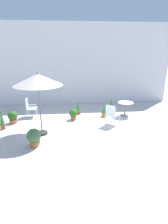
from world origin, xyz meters
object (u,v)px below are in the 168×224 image
at_px(cafe_table_0, 125,106).
at_px(potted_plant_4, 78,107).
at_px(patio_umbrella_0, 38,80).
at_px(potted_plant_0, 111,105).
at_px(patio_chair_0, 112,114).
at_px(potted_plant_1, 13,117).
at_px(potted_plant_2, 73,114).
at_px(potted_plant_6, 2,120).
at_px(patio_chair_1, 30,107).
at_px(potted_plant_5, 34,137).
at_px(potted_plant_3, 104,111).

bearing_deg(cafe_table_0, potted_plant_4, 168.29).
relative_size(patio_umbrella_0, potted_plant_0, 3.37).
xyz_separation_m(patio_chair_0, potted_plant_0, (0.41, 1.82, -0.15)).
bearing_deg(potted_plant_4, potted_plant_0, 4.46).
bearing_deg(potted_plant_1, potted_plant_4, 17.45).
height_order(patio_umbrella_0, potted_plant_2, patio_umbrella_0).
relative_size(patio_umbrella_0, potted_plant_6, 2.97).
relative_size(patio_umbrella_0, potted_plant_2, 4.44).
distance_m(patio_chair_0, patio_chair_1, 4.14).
bearing_deg(potted_plant_6, potted_plant_5, -45.43).
bearing_deg(potted_plant_2, patio_chair_0, -26.75).
height_order(potted_plant_1, potted_plant_2, potted_plant_1).
xyz_separation_m(patio_chair_0, potted_plant_1, (-4.51, 0.70, -0.25)).
bearing_deg(potted_plant_1, potted_plant_6, -111.67).
bearing_deg(potted_plant_3, patio_chair_0, -84.18).
distance_m(potted_plant_4, potted_plant_5, 3.72).
distance_m(patio_umbrella_0, patio_chair_1, 2.78).
bearing_deg(patio_chair_0, potted_plant_6, 179.55).
relative_size(patio_chair_0, potted_plant_1, 1.65).
xyz_separation_m(cafe_table_0, potted_plant_2, (-2.69, -0.33, -0.19)).
relative_size(potted_plant_3, potted_plant_4, 0.84).
relative_size(potted_plant_0, potted_plant_4, 1.06).
bearing_deg(potted_plant_5, patio_umbrella_0, 81.60).
relative_size(potted_plant_0, potted_plant_6, 0.88).
bearing_deg(cafe_table_0, patio_umbrella_0, -155.93).
bearing_deg(potted_plant_2, potted_plant_0, 24.70).
distance_m(potted_plant_3, potted_plant_6, 4.79).
xyz_separation_m(cafe_table_0, potted_plant_1, (-5.50, -0.48, -0.20)).
bearing_deg(patio_chair_0, potted_plant_4, 129.69).
height_order(potted_plant_3, potted_plant_5, potted_plant_5).
bearing_deg(potted_plant_6, cafe_table_0, 11.29).
xyz_separation_m(potted_plant_5, potted_plant_6, (-1.60, 1.62, 0.06)).
bearing_deg(patio_chair_1, potted_plant_5, -77.36).
relative_size(potted_plant_0, potted_plant_3, 1.26).
height_order(potted_plant_2, potted_plant_5, potted_plant_5).
bearing_deg(potted_plant_4, potted_plant_5, -118.59).
bearing_deg(potted_plant_4, patio_chair_1, -175.22).
xyz_separation_m(potted_plant_0, potted_plant_3, (-0.53, -0.69, -0.10)).
bearing_deg(potted_plant_0, potted_plant_4, -175.54).
xyz_separation_m(cafe_table_0, potted_plant_6, (-5.77, -1.15, -0.08)).
bearing_deg(potted_plant_1, potted_plant_0, 12.82).
relative_size(potted_plant_3, potted_plant_5, 0.89).
height_order(cafe_table_0, potted_plant_5, cafe_table_0).
bearing_deg(potted_plant_2, patio_chair_1, 164.00).
height_order(potted_plant_5, potted_plant_6, potted_plant_6).
relative_size(patio_umbrella_0, potted_plant_5, 3.78).
bearing_deg(potted_plant_0, potted_plant_6, -160.99).
height_order(potted_plant_0, potted_plant_4, potted_plant_0).
distance_m(cafe_table_0, potted_plant_2, 2.71).
bearing_deg(potted_plant_4, potted_plant_2, -109.89).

